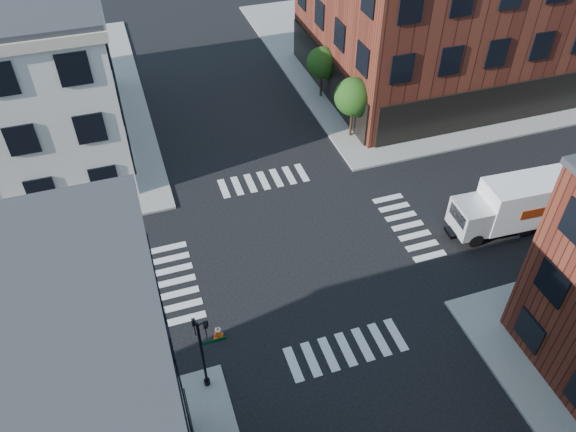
{
  "coord_description": "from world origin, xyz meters",
  "views": [
    {
      "loc": [
        -7.75,
        -21.31,
        23.0
      ],
      "look_at": [
        -0.47,
        0.48,
        2.5
      ],
      "focal_mm": 35.0,
      "sensor_mm": 36.0,
      "label": 1
    }
  ],
  "objects": [
    {
      "name": "building_ne",
      "position": [
        20.5,
        16.0,
        6.0
      ],
      "size": [
        25.0,
        16.0,
        12.0
      ],
      "primitive_type": "cube",
      "color": "#481A12",
      "rests_on": "ground"
    },
    {
      "name": "sidewalk_ne",
      "position": [
        21.0,
        21.0,
        0.07
      ],
      "size": [
        30.0,
        30.0,
        0.15
      ],
      "primitive_type": "cube",
      "color": "gray",
      "rests_on": "ground"
    },
    {
      "name": "signal_pole",
      "position": [
        -6.72,
        -6.68,
        2.86
      ],
      "size": [
        1.29,
        1.24,
        4.6
      ],
      "color": "black",
      "rests_on": "ground"
    },
    {
      "name": "traffic_cone",
      "position": [
        -5.7,
        -4.28,
        0.37
      ],
      "size": [
        0.55,
        0.55,
        0.77
      ],
      "rotation": [
        0.0,
        0.0,
        -0.41
      ],
      "color": "#FF550B",
      "rests_on": "ground"
    },
    {
      "name": "tree_far",
      "position": [
        7.56,
        15.98,
        2.87
      ],
      "size": [
        2.43,
        2.43,
        4.07
      ],
      "color": "black",
      "rests_on": "ground"
    },
    {
      "name": "tree_near",
      "position": [
        7.56,
        9.98,
        3.16
      ],
      "size": [
        2.69,
        2.69,
        4.49
      ],
      "color": "black",
      "rests_on": "ground"
    },
    {
      "name": "box_truck",
      "position": [
        12.69,
        -1.94,
        1.71
      ],
      "size": [
        7.39,
        2.59,
        3.3
      ],
      "rotation": [
        0.0,
        0.0,
        -0.05
      ],
      "color": "white",
      "rests_on": "ground"
    },
    {
      "name": "ground",
      "position": [
        0.0,
        0.0,
        0.0
      ],
      "size": [
        120.0,
        120.0,
        0.0
      ],
      "primitive_type": "plane",
      "color": "black",
      "rests_on": "ground"
    }
  ]
}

